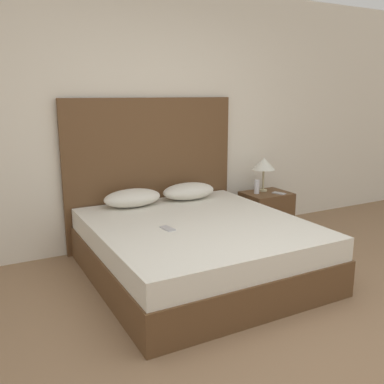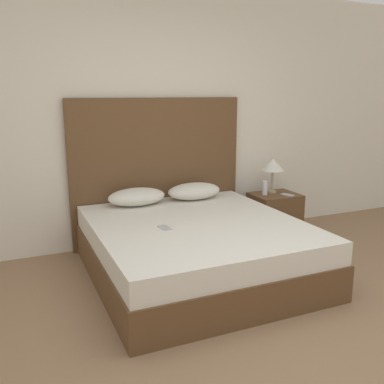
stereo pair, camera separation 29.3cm
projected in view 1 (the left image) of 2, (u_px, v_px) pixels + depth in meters
ground_plane at (303, 350)px, 2.75m from camera, size 16.00×16.00×0.00m
wall_back at (151, 118)px, 4.53m from camera, size 10.00×0.06×2.70m
bed at (197, 249)px, 3.84m from camera, size 1.80×1.96×0.50m
headboard at (152, 172)px, 4.58m from camera, size 1.89×0.05×1.56m
pillow_left at (133, 198)px, 4.27m from camera, size 0.58×0.33×0.18m
pillow_right at (189, 191)px, 4.56m from camera, size 0.58×0.33×0.18m
phone_on_bed at (168, 228)px, 3.58m from camera, size 0.09×0.16×0.01m
nightstand at (266, 212)px, 5.02m from camera, size 0.52×0.42×0.48m
table_lamp at (264, 164)px, 4.97m from camera, size 0.26×0.26×0.40m
phone_on_nightstand at (279, 193)px, 4.92m from camera, size 0.12×0.16×0.01m
toiletry_bottle at (257, 187)px, 4.91m from camera, size 0.06×0.06×0.16m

